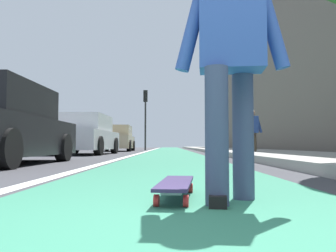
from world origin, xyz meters
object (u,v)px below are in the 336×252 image
at_px(skater_person, 231,52).
at_px(parked_car_mid, 85,135).
at_px(skateboard, 176,185).
at_px(pedestrian_distant, 252,130).
at_px(parked_car_far, 117,139).
at_px(traffic_light, 145,109).

height_order(skater_person, parked_car_mid, skater_person).
relative_size(skateboard, pedestrian_distant, 0.57).
relative_size(parked_car_far, pedestrian_distant, 2.89).
bearing_deg(traffic_light, pedestrian_distant, -160.93).
bearing_deg(parked_car_far, skater_person, -169.17).
xyz_separation_m(skateboard, parked_car_mid, (10.85, 3.25, 0.63)).
distance_m(skater_person, parked_car_mid, 11.57).
distance_m(skateboard, parked_car_mid, 11.34).
xyz_separation_m(skater_person, parked_car_mid, (10.99, 3.59, -0.22)).
relative_size(skateboard, parked_car_far, 0.20).
bearing_deg(skater_person, parked_car_mid, 18.09).
distance_m(parked_car_mid, pedestrian_distant, 6.20).
distance_m(skater_person, traffic_light, 22.01).
height_order(parked_car_mid, traffic_light, traffic_light).
xyz_separation_m(parked_car_far, traffic_light, (3.85, -1.37, 2.18)).
distance_m(skater_person, pedestrian_distant, 9.43).
bearing_deg(parked_car_mid, pedestrian_distant, -107.42).
bearing_deg(traffic_light, parked_car_far, 160.39).
bearing_deg(skater_person, parked_car_far, 10.83).
bearing_deg(skateboard, pedestrian_distant, -16.51).
height_order(traffic_light, pedestrian_distant, traffic_light).
xyz_separation_m(skateboard, traffic_light, (21.68, 1.72, 2.79)).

